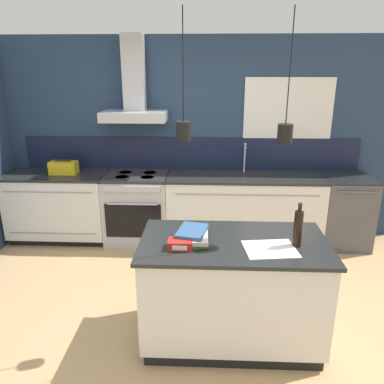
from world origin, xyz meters
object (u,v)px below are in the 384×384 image
at_px(bottle_on_island, 298,228).
at_px(yellow_toolbox, 64,168).
at_px(red_supply_box, 180,244).
at_px(dishwasher, 344,211).
at_px(oven_range, 138,208).
at_px(book_stack, 194,235).

xyz_separation_m(bottle_on_island, yellow_toolbox, (-2.54, 1.95, -0.07)).
bearing_deg(bottle_on_island, yellow_toolbox, 142.49).
height_order(red_supply_box, yellow_toolbox, yellow_toolbox).
relative_size(dishwasher, red_supply_box, 4.92).
bearing_deg(red_supply_box, oven_range, 109.52).
xyz_separation_m(dishwasher, red_supply_box, (-1.96, -2.03, 0.49)).
relative_size(dishwasher, book_stack, 2.61).
height_order(bottle_on_island, yellow_toolbox, bottle_on_island).
xyz_separation_m(book_stack, red_supply_box, (-0.10, -0.14, -0.01)).
relative_size(dishwasher, bottle_on_island, 2.62).
distance_m(bottle_on_island, book_stack, 0.80).
relative_size(oven_range, book_stack, 2.61).
xyz_separation_m(book_stack, yellow_toolbox, (-1.75, 1.89, 0.03)).
bearing_deg(bottle_on_island, oven_range, 129.55).
bearing_deg(book_stack, oven_range, 113.33).
bearing_deg(book_stack, red_supply_box, -124.42).
distance_m(red_supply_box, yellow_toolbox, 2.62).
bearing_deg(yellow_toolbox, red_supply_box, -50.89).
relative_size(book_stack, yellow_toolbox, 1.03).
height_order(oven_range, yellow_toolbox, yellow_toolbox).
bearing_deg(dishwasher, red_supply_box, -133.97).
height_order(dishwasher, bottle_on_island, bottle_on_island).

